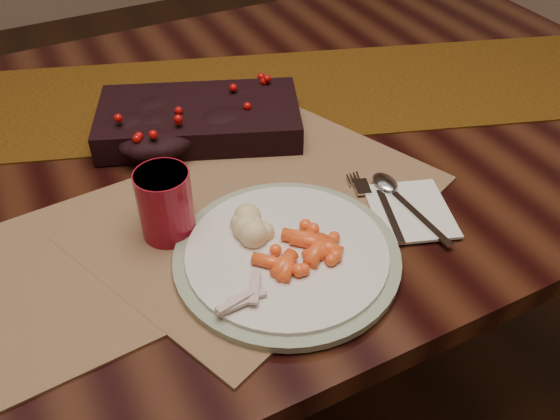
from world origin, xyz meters
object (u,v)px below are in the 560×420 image
dining_table (223,290)px  baby_carrots (301,255)px  dinner_plate (287,255)px  placemat_main (264,207)px  napkin (410,211)px  mashed_potatoes (257,220)px  turkey_shreds (245,296)px  red_cup (165,204)px  centerpiece (199,115)px

dining_table → baby_carrots: size_ratio=17.38×
dinner_plate → placemat_main: bearing=79.8°
dining_table → baby_carrots: 0.52m
baby_carrots → napkin: (0.20, 0.03, -0.02)m
mashed_potatoes → baby_carrots: bearing=-71.0°
mashed_potatoes → turkey_shreds: (-0.07, -0.11, -0.01)m
napkin → red_cup: 0.35m
centerpiece → red_cup: red_cup is taller
dining_table → red_cup: size_ratio=17.63×
placemat_main → dinner_plate: (-0.02, -0.11, 0.01)m
mashed_potatoes → napkin: size_ratio=0.55×
red_cup → napkin: bearing=-20.1°
dining_table → turkey_shreds: 0.55m
mashed_potatoes → turkey_shreds: mashed_potatoes is taller
dining_table → napkin: (0.19, -0.31, 0.38)m
mashed_potatoes → turkey_shreds: 0.12m
placemat_main → red_cup: (-0.14, 0.01, 0.05)m
napkin → baby_carrots: bearing=-153.4°
centerpiece → mashed_potatoes: centerpiece is taller
dining_table → centerpiece: 0.41m
baby_carrots → red_cup: red_cup is taller
mashed_potatoes → turkey_shreds: size_ratio=1.13×
dinner_plate → turkey_shreds: size_ratio=4.73×
red_cup → mashed_potatoes: bearing=-33.3°
placemat_main → red_cup: bearing=154.4°
dining_table → placemat_main: bearing=-87.3°
dinner_plate → red_cup: (-0.12, 0.12, 0.04)m
centerpiece → baby_carrots: size_ratio=3.25×
dining_table → red_cup: bearing=-125.4°
centerpiece → placemat_main: (0.01, -0.23, -0.03)m
placemat_main → mashed_potatoes: bearing=-145.1°
baby_carrots → turkey_shreds: (-0.09, -0.03, -0.00)m
dining_table → placemat_main: size_ratio=3.63×
dining_table → red_cup: red_cup is taller
turkey_shreds → napkin: size_ratio=0.49×
placemat_main → dinner_plate: 0.12m
mashed_potatoes → turkey_shreds: bearing=-121.8°
baby_carrots → dining_table: bearing=89.5°
dinner_plate → mashed_potatoes: 0.06m
centerpiece → turkey_shreds: (-0.09, -0.39, -0.01)m
mashed_potatoes → centerpiece: bearing=84.5°
placemat_main → turkey_shreds: 0.20m
red_cup → baby_carrots: bearing=-48.2°
dining_table → turkey_shreds: bearing=-104.7°
dining_table → centerpiece: size_ratio=5.35×
centerpiece → placemat_main: size_ratio=0.68×
dining_table → mashed_potatoes: 0.49m
centerpiece → dinner_plate: 0.34m
mashed_potatoes → red_cup: (-0.10, 0.07, 0.02)m
napkin → red_cup: size_ratio=1.28×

